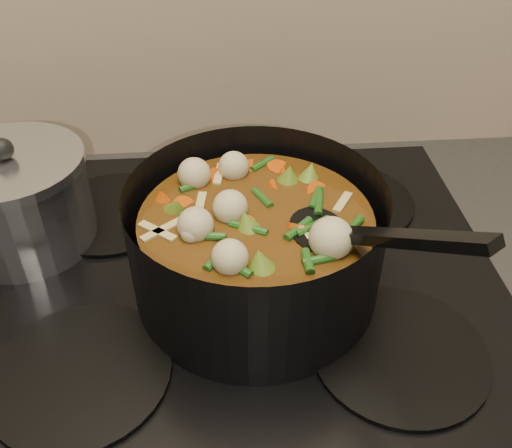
{
  "coord_description": "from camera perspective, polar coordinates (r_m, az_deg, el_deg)",
  "views": [
    {
      "loc": [
        -0.01,
        1.44,
        1.4
      ],
      "look_at": [
        0.02,
        1.91,
        1.02
      ],
      "focal_mm": 40.0,
      "sensor_mm": 36.0,
      "label": 1
    }
  ],
  "objects": [
    {
      "name": "stovetop",
      "position": [
        0.68,
        -2.01,
        -5.61
      ],
      "size": [
        0.62,
        0.54,
        0.03
      ],
      "color": "black",
      "rests_on": "counter"
    },
    {
      "name": "stockpot",
      "position": [
        0.62,
        0.06,
        -2.23
      ],
      "size": [
        0.35,
        0.35,
        0.2
      ],
      "rotation": [
        0.0,
        0.0,
        0.4
      ],
      "color": "black",
      "rests_on": "stovetop"
    },
    {
      "name": "saucepan",
      "position": [
        0.74,
        -22.66,
        2.23
      ],
      "size": [
        0.18,
        0.18,
        0.14
      ],
      "rotation": [
        0.0,
        0.0,
        -0.23
      ],
      "color": "silver",
      "rests_on": "stovetop"
    }
  ]
}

